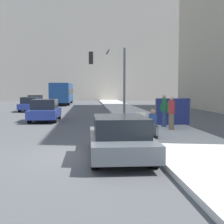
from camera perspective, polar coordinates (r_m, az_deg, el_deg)
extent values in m
plane|color=#4F4F51|center=(10.50, -4.77, -8.07)|extent=(160.00, 160.00, 0.00)
cube|color=beige|center=(25.65, 4.33, -0.64)|extent=(3.54, 90.00, 0.17)
cube|color=#BCB2A3|center=(67.01, -6.28, 14.49)|extent=(52.00, 12.00, 28.54)
cylinder|color=#474C56|center=(13.43, 6.84, -3.69)|extent=(0.03, 0.03, 0.45)
cylinder|color=#474C56|center=(13.51, 8.38, -3.66)|extent=(0.03, 0.03, 0.45)
cylinder|color=#474C56|center=(13.79, 6.54, -3.49)|extent=(0.03, 0.03, 0.45)
cylinder|color=#474C56|center=(13.87, 8.04, -3.46)|extent=(0.03, 0.03, 0.45)
cube|color=navy|center=(13.62, 7.46, -2.59)|extent=(0.40, 0.40, 0.02)
cube|color=navy|center=(13.78, 7.31, -1.67)|extent=(0.40, 0.02, 0.38)
cylinder|color=#424247|center=(13.45, 7.60, -2.25)|extent=(0.18, 0.42, 0.18)
cylinder|color=#424247|center=(13.29, 7.78, -3.79)|extent=(0.16, 0.16, 0.45)
cube|color=black|center=(13.26, 7.83, -4.57)|extent=(0.20, 0.28, 0.10)
cylinder|color=navy|center=(13.62, 7.45, -1.45)|extent=(0.34, 0.34, 0.52)
sphere|color=tan|center=(13.59, 7.46, 0.10)|extent=(0.22, 0.22, 0.22)
cylinder|color=navy|center=(13.47, 6.15, -1.16)|extent=(0.45, 0.09, 0.09)
cube|color=#EAE5C6|center=(13.43, 5.31, -0.91)|extent=(0.44, 0.02, 0.41)
cube|color=black|center=(13.42, 5.32, -0.91)|extent=(0.33, 0.01, 0.10)
cylinder|color=#756651|center=(16.19, 10.81, -1.72)|extent=(0.28, 0.28, 0.83)
cylinder|color=#B23333|center=(16.14, 10.84, 0.91)|extent=(0.34, 0.34, 0.66)
sphere|color=beige|center=(16.12, 10.86, 2.46)|extent=(0.22, 0.22, 0.22)
cylinder|color=#334775|center=(17.45, 9.48, -1.22)|extent=(0.28, 0.28, 0.87)
cylinder|color=#236642|center=(17.40, 9.51, 1.34)|extent=(0.34, 0.34, 0.69)
sphere|color=beige|center=(17.38, 9.52, 2.85)|extent=(0.23, 0.23, 0.23)
cylinder|color=slate|center=(17.26, 7.99, -0.11)|extent=(0.06, 0.06, 1.56)
cylinder|color=slate|center=(17.78, 14.10, -0.07)|extent=(0.06, 0.06, 1.56)
cube|color=navy|center=(17.49, 11.09, 0.07)|extent=(1.93, 0.02, 1.46)
cylinder|color=#197A33|center=(17.35, 9.77, 0.78)|extent=(0.64, 0.01, 0.64)
cylinder|color=slate|center=(22.09, 2.27, 5.26)|extent=(0.16, 0.16, 4.96)
cylinder|color=slate|center=(22.13, -0.79, 10.92)|extent=(0.12, 2.35, 0.11)
cube|color=black|center=(22.04, -3.88, 9.84)|extent=(0.30, 0.30, 0.84)
sphere|color=green|center=(22.01, -3.87, 9.12)|extent=(0.18, 0.18, 0.18)
cube|color=#565B60|center=(10.19, 1.41, -5.47)|extent=(1.90, 4.60, 0.49)
cube|color=black|center=(9.93, 1.52, -2.54)|extent=(1.63, 2.39, 0.60)
cylinder|color=black|center=(11.57, -3.46, -5.30)|extent=(0.22, 0.64, 0.64)
cylinder|color=black|center=(11.72, 4.80, -5.19)|extent=(0.22, 0.64, 0.64)
cylinder|color=black|center=(8.78, -3.16, -8.36)|extent=(0.22, 0.64, 0.64)
cylinder|color=black|center=(8.97, 7.73, -8.12)|extent=(0.22, 0.64, 0.64)
cube|color=navy|center=(22.39, -12.12, -0.18)|extent=(1.87, 4.64, 0.59)
cube|color=black|center=(22.17, -12.21, 1.42)|extent=(1.61, 2.41, 0.68)
cylinder|color=black|center=(23.95, -13.61, -0.51)|extent=(0.22, 0.64, 0.64)
cylinder|color=black|center=(23.74, -9.66, -0.50)|extent=(0.22, 0.64, 0.64)
cylinder|color=black|center=(21.13, -14.86, -1.15)|extent=(0.22, 0.64, 0.64)
cylinder|color=black|center=(20.89, -10.39, -1.13)|extent=(0.22, 0.64, 0.64)
cube|color=navy|center=(32.64, -14.62, 1.07)|extent=(1.88, 4.32, 0.54)
cube|color=black|center=(32.45, -14.69, 2.10)|extent=(1.61, 2.24, 0.64)
cylinder|color=black|center=(34.12, -15.58, 0.81)|extent=(0.22, 0.64, 0.64)
cylinder|color=black|center=(33.84, -12.83, 0.83)|extent=(0.22, 0.64, 0.64)
cylinder|color=black|center=(31.50, -16.52, 0.52)|extent=(0.22, 0.64, 0.64)
cylinder|color=black|center=(31.20, -13.55, 0.55)|extent=(0.22, 0.64, 0.64)
cube|color=black|center=(40.41, -13.79, 1.68)|extent=(1.77, 4.19, 0.57)
cube|color=black|center=(40.23, -13.85, 2.55)|extent=(1.52, 2.18, 0.66)
cylinder|color=black|center=(41.84, -14.54, 1.42)|extent=(0.22, 0.64, 0.64)
cylinder|color=black|center=(41.59, -12.44, 1.44)|extent=(0.22, 0.64, 0.64)
cylinder|color=black|center=(39.28, -15.21, 1.24)|extent=(0.22, 0.64, 0.64)
cylinder|color=black|center=(39.02, -12.98, 1.26)|extent=(0.22, 0.64, 0.64)
cube|color=navy|center=(47.08, -9.05, 3.54)|extent=(2.56, 12.37, 2.64)
cube|color=black|center=(47.08, -9.05, 3.73)|extent=(2.58, 11.75, 0.86)
cylinder|color=black|center=(51.03, -9.95, 2.18)|extent=(0.30, 1.04, 1.04)
cylinder|color=black|center=(50.86, -7.41, 2.20)|extent=(0.30, 1.04, 1.04)
cylinder|color=black|center=(43.41, -10.93, 1.83)|extent=(0.30, 1.04, 1.04)
cylinder|color=black|center=(43.21, -7.95, 1.86)|extent=(0.30, 1.04, 1.04)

